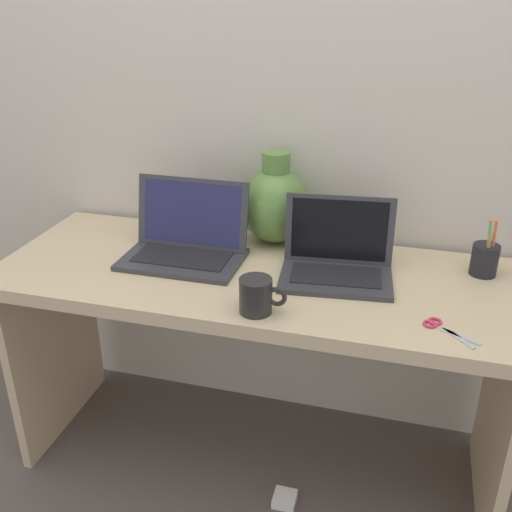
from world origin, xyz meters
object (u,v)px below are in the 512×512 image
(pen_cup, at_px, (485,259))
(scissors, at_px, (442,328))
(laptop_left, at_px, (187,238))
(green_vase, at_px, (276,204))
(coffee_mug, at_px, (257,296))
(power_brick, at_px, (285,499))
(laptop_right, at_px, (337,255))

(pen_cup, height_order, scissors, pen_cup)
(laptop_left, distance_m, pen_cup, 0.87)
(green_vase, distance_m, coffee_mug, 0.46)
(power_brick, bearing_deg, coffee_mug, -143.92)
(pen_cup, bearing_deg, laptop_right, -165.53)
(pen_cup, relative_size, power_brick, 2.45)
(coffee_mug, bearing_deg, green_vase, 97.76)
(green_vase, height_order, scissors, green_vase)
(green_vase, relative_size, power_brick, 4.19)
(coffee_mug, height_order, scissors, coffee_mug)
(pen_cup, distance_m, power_brick, 0.94)
(laptop_right, bearing_deg, pen_cup, 14.47)
(laptop_left, relative_size, pen_cup, 2.06)
(green_vase, xyz_separation_m, pen_cup, (0.63, -0.08, -0.08))
(laptop_right, relative_size, coffee_mug, 2.71)
(coffee_mug, distance_m, scissors, 0.46)
(laptop_left, xyz_separation_m, coffee_mug, (0.29, -0.27, -0.01))
(laptop_right, bearing_deg, power_brick, -112.43)
(laptop_left, height_order, laptop_right, laptop_left)
(laptop_left, xyz_separation_m, pen_cup, (0.86, 0.11, -0.01))
(laptop_right, xyz_separation_m, power_brick, (-0.09, -0.21, -0.75))
(laptop_left, xyz_separation_m, power_brick, (0.37, -0.21, -0.75))
(laptop_right, relative_size, green_vase, 1.13)
(laptop_right, distance_m, green_vase, 0.30)
(coffee_mug, xyz_separation_m, scissors, (0.45, 0.04, -0.04))
(green_vase, height_order, pen_cup, green_vase)
(laptop_left, distance_m, coffee_mug, 0.40)
(scissors, bearing_deg, coffee_mug, -174.99)
(green_vase, xyz_separation_m, power_brick, (0.14, -0.40, -0.82))
(laptop_left, distance_m, laptop_right, 0.46)
(laptop_right, height_order, coffee_mug, laptop_right)
(green_vase, distance_m, scissors, 0.67)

